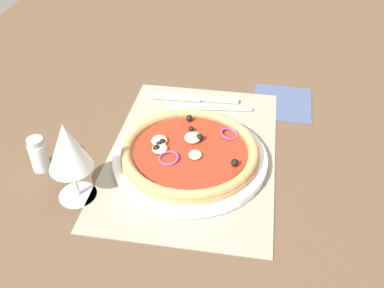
{
  "coord_description": "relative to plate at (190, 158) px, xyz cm",
  "views": [
    {
      "loc": [
        -63.53,
        -10.17,
        53.12
      ],
      "look_at": [
        -0.93,
        0.0,
        2.78
      ],
      "focal_mm": 40.92,
      "sensor_mm": 36.0,
      "label": 1
    }
  ],
  "objects": [
    {
      "name": "pepper_shaker",
      "position": [
        -5.75,
        26.34,
        2.16
      ],
      "size": [
        3.2,
        3.2,
        6.7
      ],
      "color": "silver",
      "rests_on": "ground_plane"
    },
    {
      "name": "plate",
      "position": [
        0.0,
        0.0,
        0.0
      ],
      "size": [
        28.3,
        28.3,
        1.38
      ],
      "primitive_type": "cylinder",
      "color": "white",
      "rests_on": "placemat"
    },
    {
      "name": "placemat",
      "position": [
        3.09,
        -0.1,
        -0.89
      ],
      "size": [
        45.48,
        31.05,
        0.4
      ],
      "primitive_type": "cube",
      "color": "gray",
      "rests_on": "ground_plane"
    },
    {
      "name": "napkin",
      "position": [
        23.27,
        -16.91,
        -0.91
      ],
      "size": [
        14.78,
        13.42,
        0.36
      ],
      "primitive_type": "cube",
      "rotation": [
        0.0,
        0.0,
        -0.04
      ],
      "color": "#425175",
      "rests_on": "ground_plane"
    },
    {
      "name": "ground_plane",
      "position": [
        3.09,
        -0.1,
        -2.29
      ],
      "size": [
        190.0,
        140.0,
        2.4
      ],
      "primitive_type": "cube",
      "color": "brown"
    },
    {
      "name": "knife",
      "position": [
        21.1,
        2.88,
        -0.44
      ],
      "size": [
        2.35,
        20.04,
        0.62
      ],
      "rotation": [
        0.0,
        0.0,
        1.6
      ],
      "color": "silver",
      "rests_on": "placemat"
    },
    {
      "name": "wine_glass",
      "position": [
        -11.36,
        17.35,
        8.96
      ],
      "size": [
        7.2,
        7.2,
        14.9
      ],
      "color": "silver",
      "rests_on": "ground_plane"
    },
    {
      "name": "fork",
      "position": [
        17.76,
        -0.51,
        -0.47
      ],
      "size": [
        3.34,
        18.06,
        0.44
      ],
      "rotation": [
        0.0,
        0.0,
        1.67
      ],
      "color": "silver",
      "rests_on": "placemat"
    },
    {
      "name": "pizza",
      "position": [
        0.03,
        0.05,
        1.77
      ],
      "size": [
        25.18,
        25.18,
        2.69
      ],
      "color": "tan",
      "rests_on": "plate"
    }
  ]
}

